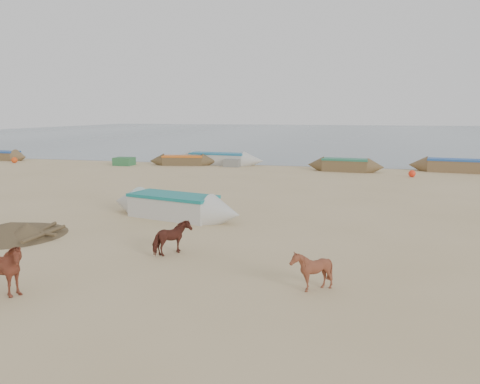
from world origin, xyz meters
name	(u,v)px	position (x,y,z in m)	size (l,w,h in m)	color
ground	(208,245)	(0.00, 0.00, 0.00)	(140.00, 140.00, 0.00)	tan
sea	(336,133)	(0.00, 82.00, 0.01)	(160.00, 160.00, 0.00)	slate
calf_front	(312,270)	(3.45, -2.95, 0.48)	(0.78, 0.87, 0.96)	brown
calf_right	(173,238)	(-0.67, -1.18, 0.48)	(0.96, 0.82, 0.96)	#52241A
near_canoe	(173,206)	(-2.50, 3.31, 0.46)	(5.87, 1.36, 0.92)	beige
debris_pile	(11,229)	(-6.74, -0.46, 0.22)	(3.58, 3.58, 0.44)	brown
waterline_canoes	(311,162)	(1.02, 20.99, 0.43)	(57.48, 3.77, 0.92)	brown
beach_clutter	(365,168)	(4.86, 19.54, 0.30)	(45.78, 3.61, 0.64)	#2F693C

